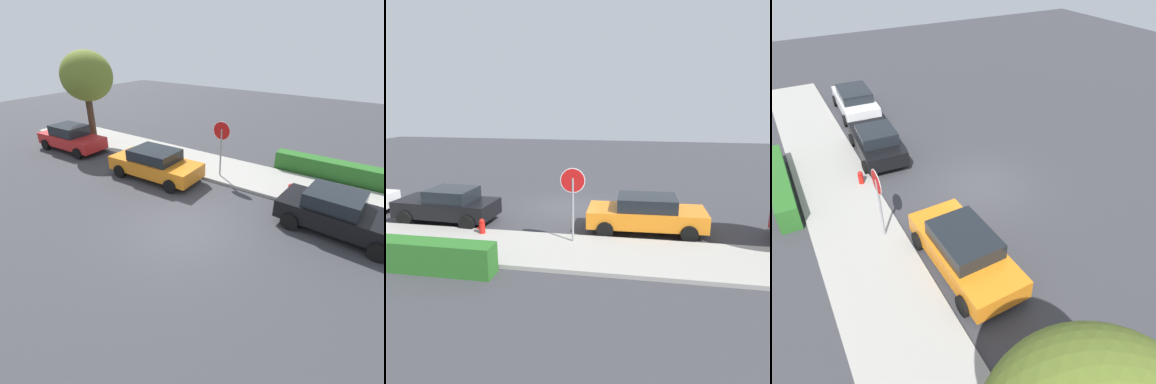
% 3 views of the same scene
% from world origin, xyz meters
% --- Properties ---
extents(ground_plane, '(60.00, 60.00, 0.00)m').
position_xyz_m(ground_plane, '(0.00, 0.00, 0.00)').
color(ground_plane, '#38383D').
extents(sidewalk_curb, '(32.00, 3.01, 0.14)m').
position_xyz_m(sidewalk_curb, '(0.00, 5.49, 0.07)').
color(sidewalk_curb, '#9E9B93').
rests_on(sidewalk_curb, ground_plane).
extents(stop_sign, '(0.88, 0.08, 2.81)m').
position_xyz_m(stop_sign, '(-1.12, 4.64, 1.97)').
color(stop_sign, gray).
rests_on(stop_sign, ground_plane).
extents(parked_car_orange, '(4.59, 2.19, 1.47)m').
position_xyz_m(parked_car_orange, '(-3.70, 2.82, 0.76)').
color(parked_car_orange, orange).
rests_on(parked_car_orange, ground_plane).
extents(parked_car_black, '(4.27, 2.24, 1.48)m').
position_xyz_m(parked_car_black, '(4.59, 3.04, 0.75)').
color(parked_car_black, black).
rests_on(parked_car_black, ground_plane).
extents(fire_hydrant, '(0.30, 0.22, 0.72)m').
position_xyz_m(fire_hydrant, '(2.44, 4.46, 0.36)').
color(fire_hydrant, red).
rests_on(fire_hydrant, ground_plane).
extents(front_yard_hedge, '(5.31, 0.75, 0.97)m').
position_xyz_m(front_yard_hedge, '(3.37, 7.51, 0.49)').
color(front_yard_hedge, '#286623').
rests_on(front_yard_hedge, ground_plane).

